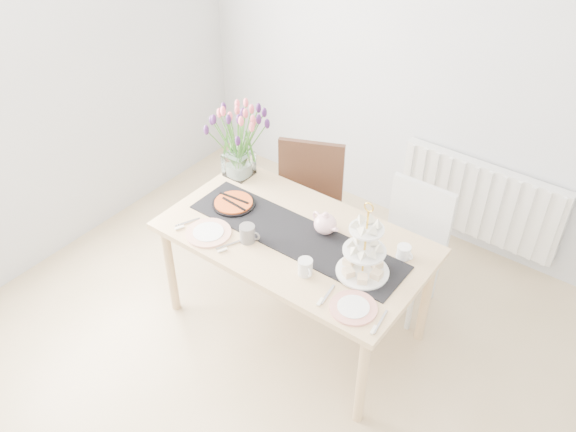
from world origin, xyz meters
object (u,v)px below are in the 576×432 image
Objects in this scene: cake_stand at (364,256)px; chair_white at (410,238)px; chair_brown at (307,198)px; cream_jug at (404,252)px; dining_table at (295,246)px; plate_right at (353,308)px; plate_left at (208,233)px; radiator at (479,200)px; teapot at (325,224)px; tulip_vase at (237,131)px; mug_white at (305,267)px; mug_grey at (247,234)px; tart_tin at (234,204)px.

chair_white is at bearing 93.16° from cake_stand.
cake_stand reaches higher than chair_brown.
cake_stand is 5.40× the size of cream_jug.
dining_table is 1.71× the size of chair_brown.
cake_stand reaches higher than plate_right.
cake_stand reaches higher than plate_left.
plate_left is at bearing -121.63° from radiator.
chair_white is 3.97× the size of teapot.
cake_stand is (1.18, -0.34, -0.21)m from tulip_vase.
chair_white is 8.88× the size of mug_white.
tulip_vase is at bearing 113.79° from plate_left.
tulip_vase reaches higher than mug_grey.
cake_stand is 1.58× the size of plate_left.
tulip_vase is (-0.69, 0.30, 0.41)m from dining_table.
mug_white is (0.44, -0.03, -0.01)m from mug_grey.
tulip_vase is at bearing -139.73° from radiator.
chair_brown is 0.71m from tulip_vase.
radiator is 1.37× the size of chair_white.
radiator is at bearing 40.27° from tulip_vase.
cake_stand is 0.33m from mug_white.
plate_right is at bearing 20.01° from mug_white.
tart_tin is 0.76m from mug_white.
radiator is 1.72m from mug_white.
tart_tin is at bearing -150.89° from teapot.
teapot reaches higher than mug_white.
chair_white is 2.01× the size of cake_stand.
mug_white is (-0.25, -0.19, -0.08)m from cake_stand.
cake_stand is 1.60× the size of tart_tin.
mug_white is (0.24, -0.23, 0.13)m from dining_table.
plate_left is (-1.03, -0.51, -0.03)m from cream_jug.
cream_jug is 0.74× the size of mug_grey.
plate_left is (-0.11, -0.87, 0.21)m from chair_brown.
mug_grey reaches higher than plate_right.
tulip_vase is 0.88m from teapot.
tulip_vase is 0.48m from tart_tin.
mug_grey is (0.12, -0.78, 0.26)m from chair_brown.
mug_white reaches higher than plate_right.
chair_brown is at bearing 73.24° from tart_tin.
radiator is 5.44× the size of teapot.
dining_table is at bearing 153.47° from plate_right.
teapot reaches higher than plate_right.
tulip_vase is at bearing -168.23° from cream_jug.
cake_stand is 1.97× the size of teapot.
mug_white reaches higher than plate_left.
chair_white is at bearing 39.79° from mug_grey.
cake_stand reaches higher than chair_white.
chair_white is 0.55m from cream_jug.
cake_stand is 1.72× the size of plate_right.
mug_grey is at bearing -137.03° from cream_jug.
mug_white is at bearing 169.65° from plate_right.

